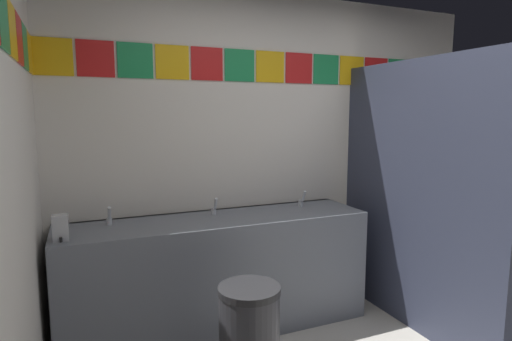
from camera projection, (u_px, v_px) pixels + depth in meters
wall_back at (282, 152)px, 3.55m from camera, size 3.67×0.09×2.55m
vanity_counter at (219, 272)px, 3.11m from camera, size 2.23×0.56×0.85m
faucet_left at (109, 218)px, 2.84m from camera, size 0.04×0.10×0.14m
faucet_center at (214, 208)px, 3.13m from camera, size 0.04×0.10×0.14m
faucet_right at (302, 200)px, 3.42m from camera, size 0.04×0.10×0.14m
soap_dispenser at (60, 228)px, 2.49m from camera, size 0.09×0.09×0.16m
stall_divider at (458, 202)px, 2.90m from camera, size 0.92×1.59×1.99m
toilet at (427, 262)px, 3.68m from camera, size 0.39×0.49×0.74m
trash_bin at (249, 339)px, 2.40m from camera, size 0.36×0.36×0.64m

